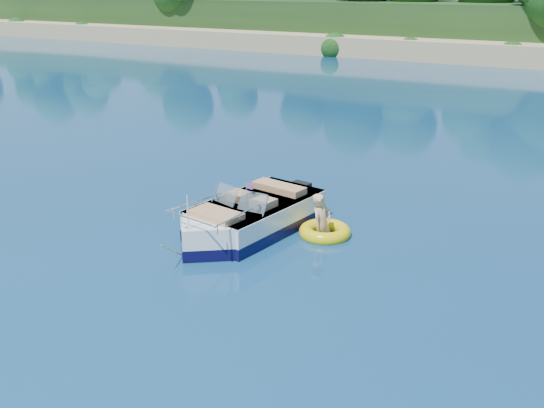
# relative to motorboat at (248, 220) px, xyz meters

# --- Properties ---
(ground) EXTENTS (160.00, 160.00, 0.00)m
(ground) POSITION_rel_motorboat_xyz_m (0.13, -0.29, -0.33)
(ground) COLOR #0A254C
(ground) RESTS_ON ground
(motorboat) EXTENTS (2.31, 5.04, 1.68)m
(motorboat) POSITION_rel_motorboat_xyz_m (0.00, 0.00, 0.00)
(motorboat) COLOR white
(motorboat) RESTS_ON ground
(tow_tube) EXTENTS (1.42, 1.42, 0.33)m
(tow_tube) POSITION_rel_motorboat_xyz_m (1.67, 0.79, -0.24)
(tow_tube) COLOR yellow
(tow_tube) RESTS_ON ground
(boy) EXTENTS (0.54, 0.92, 1.69)m
(boy) POSITION_rel_motorboat_xyz_m (1.63, 0.72, -0.33)
(boy) COLOR tan
(boy) RESTS_ON ground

